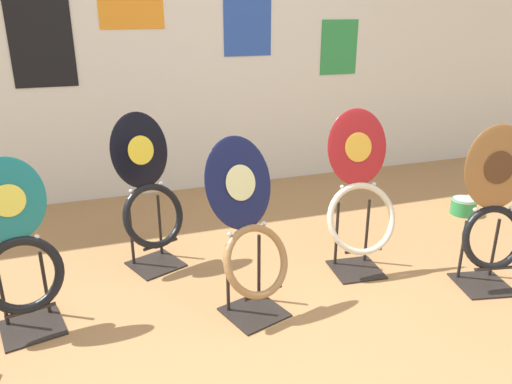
# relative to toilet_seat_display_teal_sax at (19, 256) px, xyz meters

# --- Properties ---
(ground_plane) EXTENTS (14.00, 14.00, 0.00)m
(ground_plane) POSITION_rel_toilet_seat_display_teal_sax_xyz_m (1.10, -0.76, -0.40)
(ground_plane) COLOR #A37547
(wall_back) EXTENTS (8.00, 0.07, 2.60)m
(wall_back) POSITION_rel_toilet_seat_display_teal_sax_xyz_m (1.10, 1.76, 0.90)
(wall_back) COLOR silver
(wall_back) RESTS_ON ground_plane
(toilet_seat_display_teal_sax) EXTENTS (0.39, 0.34, 0.86)m
(toilet_seat_display_teal_sax) POSITION_rel_toilet_seat_display_teal_sax_xyz_m (0.00, 0.00, 0.00)
(toilet_seat_display_teal_sax) COLOR black
(toilet_seat_display_teal_sax) RESTS_ON ground_plane
(toilet_seat_display_jazz_black) EXTENTS (0.44, 0.38, 0.93)m
(toilet_seat_display_jazz_black) POSITION_rel_toilet_seat_display_teal_sax_xyz_m (0.66, 0.47, 0.05)
(toilet_seat_display_jazz_black) COLOR black
(toilet_seat_display_jazz_black) RESTS_ON ground_plane
(toilet_seat_display_crimson_swirl) EXTENTS (0.43, 0.33, 0.95)m
(toilet_seat_display_crimson_swirl) POSITION_rel_toilet_seat_display_teal_sax_xyz_m (1.79, 0.02, 0.06)
(toilet_seat_display_crimson_swirl) COLOR black
(toilet_seat_display_crimson_swirl) RESTS_ON ground_plane
(toilet_seat_display_woodgrain) EXTENTS (0.39, 0.33, 0.92)m
(toilet_seat_display_woodgrain) POSITION_rel_toilet_seat_display_teal_sax_xyz_m (2.39, -0.38, 0.05)
(toilet_seat_display_woodgrain) COLOR black
(toilet_seat_display_woodgrain) RESTS_ON ground_plane
(toilet_seat_display_navy_moon) EXTENTS (0.46, 0.43, 0.90)m
(toilet_seat_display_navy_moon) POSITION_rel_toilet_seat_display_teal_sax_xyz_m (1.06, -0.19, 0.05)
(toilet_seat_display_navy_moon) COLOR black
(toilet_seat_display_navy_moon) RESTS_ON ground_plane
(paint_can) EXTENTS (0.19, 0.19, 0.12)m
(paint_can) POSITION_rel_toilet_seat_display_teal_sax_xyz_m (3.00, 0.50, -0.33)
(paint_can) COLOR #2D8E4C
(paint_can) RESTS_ON ground_plane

